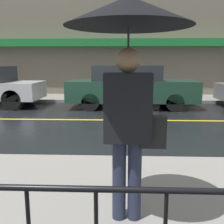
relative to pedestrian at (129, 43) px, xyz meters
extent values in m
plane|color=black|center=(-1.50, 5.12, -1.82)|extent=(80.00, 80.00, 0.00)
cube|color=gray|center=(-1.50, 9.55, -1.76)|extent=(28.00, 2.17, 0.12)
cube|color=gold|center=(-1.50, 5.12, -1.82)|extent=(25.20, 0.12, 0.01)
cube|color=#706656|center=(-1.50, 10.79, 1.17)|extent=(28.00, 0.30, 5.98)
cube|color=#196B2D|center=(-1.50, 10.36, 0.78)|extent=(16.80, 0.55, 0.35)
cylinder|color=#23283D|center=(-0.08, 0.00, -1.30)|extent=(0.13, 0.13, 0.80)
cylinder|color=#23283D|center=(0.07, 0.00, -1.30)|extent=(0.13, 0.13, 0.80)
cube|color=black|center=(0.00, 0.00, -0.58)|extent=(0.43, 0.26, 0.63)
sphere|color=#9F7B55|center=(0.00, 0.00, -0.15)|extent=(0.22, 0.22, 0.22)
cylinder|color=#262628|center=(0.00, 0.00, -0.22)|extent=(0.02, 0.02, 0.72)
cone|color=black|center=(0.00, 0.00, 0.26)|extent=(1.13, 1.13, 0.25)
cube|color=black|center=(0.23, 0.00, -0.81)|extent=(0.24, 0.12, 0.30)
cylinder|color=black|center=(-3.97, 8.19, -1.46)|extent=(0.72, 0.22, 0.72)
cylinder|color=black|center=(-3.97, 6.65, -1.46)|extent=(0.72, 0.22, 0.72)
cube|color=#193828|center=(0.29, 7.42, -1.18)|extent=(4.70, 1.84, 0.76)
cube|color=#1E2328|center=(0.10, 7.42, -0.53)|extent=(2.45, 1.70, 0.55)
cylinder|color=black|center=(1.75, 8.23, -1.51)|extent=(0.62, 0.22, 0.62)
cylinder|color=black|center=(1.75, 6.61, -1.51)|extent=(0.62, 0.22, 0.62)
cylinder|color=black|center=(-1.17, 8.23, -1.51)|extent=(0.62, 0.22, 0.62)
cylinder|color=black|center=(-1.17, 6.61, -1.51)|extent=(0.62, 0.22, 0.62)
camera|label=1|loc=(-0.05, -2.38, -0.18)|focal=42.00mm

